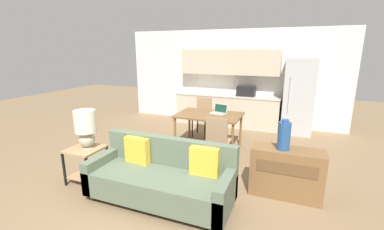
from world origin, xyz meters
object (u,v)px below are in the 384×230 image
object	(u,v)px
couch	(162,178)
table_lamp	(86,127)
dining_chair_near_right	(218,139)
dining_chair_far_left	(202,115)
refrigerator	(299,96)
side_table	(86,159)
vase	(284,136)
credenza	(286,173)
laptop	(219,111)
dining_table	(209,117)

from	to	relation	value
couch	table_lamp	xyz separation A→B (m)	(-1.38, 0.04, 0.60)
dining_chair_near_right	table_lamp	bearing A→B (deg)	35.68
dining_chair_far_left	dining_chair_near_right	world-z (taller)	same
refrigerator	side_table	xyz separation A→B (m)	(-3.19, -4.08, -0.57)
table_lamp	vase	xyz separation A→B (m)	(2.95, 0.71, -0.00)
dining_chair_far_left	vase	bearing A→B (deg)	-45.80
refrigerator	dining_chair_far_left	xyz separation A→B (m)	(-2.23, -1.08, -0.44)
couch	credenza	xyz separation A→B (m)	(1.65, 0.79, 0.02)
side_table	credenza	bearing A→B (deg)	14.23
side_table	credenza	world-z (taller)	credenza
credenza	laptop	world-z (taller)	laptop
couch	dining_chair_near_right	size ratio (longest dim) A/B	2.16
dining_table	dining_chair_far_left	xyz separation A→B (m)	(-0.44, 0.81, -0.18)
dining_chair_far_left	refrigerator	bearing A→B (deg)	28.02
refrigerator	table_lamp	distance (m)	5.13
laptop	side_table	bearing A→B (deg)	-110.20
dining_table	couch	size ratio (longest dim) A/B	0.66
dining_table	credenza	xyz separation A→B (m)	(1.67, -1.41, -0.34)
refrigerator	credenza	distance (m)	3.36
table_lamp	credenza	size ratio (longest dim) A/B	0.61
dining_chair_near_right	refrigerator	bearing A→B (deg)	-117.92
couch	refrigerator	bearing A→B (deg)	66.52
table_lamp	couch	bearing A→B (deg)	-1.83
credenza	vase	world-z (taller)	vase
side_table	couch	bearing A→B (deg)	-0.51
laptop	refrigerator	bearing A→B (deg)	60.70
side_table	dining_table	bearing A→B (deg)	57.49
refrigerator	credenza	xyz separation A→B (m)	(-0.13, -3.30, -0.60)
table_lamp	dining_chair_far_left	xyz separation A→B (m)	(0.92, 2.96, -0.42)
refrigerator	dining_table	distance (m)	2.62
couch	vase	world-z (taller)	vase
dining_chair_far_left	dining_chair_near_right	xyz separation A→B (m)	(0.88, -1.61, 0.00)
credenza	vase	size ratio (longest dim) A/B	2.27
refrigerator	side_table	bearing A→B (deg)	-128.01
dining_table	dining_chair_near_right	bearing A→B (deg)	-61.05
table_lamp	dining_chair_far_left	distance (m)	3.13
vase	credenza	bearing A→B (deg)	22.64
refrigerator	side_table	size ratio (longest dim) A/B	3.30
vase	side_table	bearing A→B (deg)	-165.99
refrigerator	dining_chair_near_right	world-z (taller)	refrigerator
side_table	vase	distance (m)	3.12
table_lamp	credenza	world-z (taller)	table_lamp
refrigerator	credenza	size ratio (longest dim) A/B	1.91
dining_chair_far_left	laptop	size ratio (longest dim) A/B	2.58
credenza	vase	xyz separation A→B (m)	(-0.07, -0.03, 0.58)
dining_table	dining_chair_near_right	world-z (taller)	dining_chair_near_right
couch	laptop	size ratio (longest dim) A/B	5.58
refrigerator	dining_chair_far_left	size ratio (longest dim) A/B	2.03
dining_chair_far_left	dining_chair_near_right	distance (m)	1.83
table_lamp	dining_chair_near_right	bearing A→B (deg)	36.92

